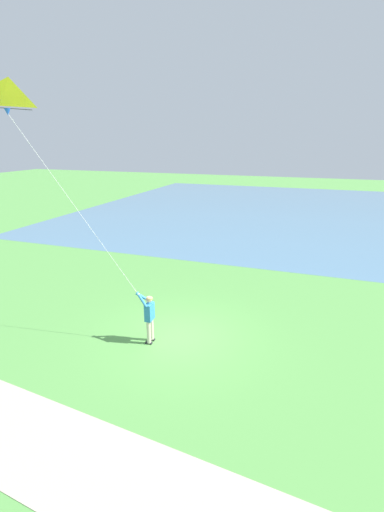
{
  "coord_description": "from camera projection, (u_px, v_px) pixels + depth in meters",
  "views": [
    {
      "loc": [
        10.57,
        4.23,
        6.7
      ],
      "look_at": [
        0.34,
        0.6,
        3.19
      ],
      "focal_mm": 25.34,
      "sensor_mm": 36.0,
      "label": 1
    }
  ],
  "objects": [
    {
      "name": "ground_plane",
      "position": [
        179.0,
        336.0,
        12.89
      ],
      "size": [
        120.0,
        120.0,
        0.0
      ],
      "primitive_type": "plane",
      "color": "#569947"
    },
    {
      "name": "lake_water",
      "position": [
        316.0,
        212.0,
        34.94
      ],
      "size": [
        36.0,
        44.0,
        0.01
      ],
      "primitive_type": "cube",
      "color": "teal",
      "rests_on": "ground"
    },
    {
      "name": "walkway_path",
      "position": [
        164.0,
        503.0,
        6.98
      ],
      "size": [
        5.67,
        32.08,
        0.02
      ],
      "primitive_type": "cube",
      "rotation": [
        0.0,
        0.0,
        -0.1
      ],
      "color": "#B7AD99",
      "rests_on": "ground"
    },
    {
      "name": "person_kite_flyer",
      "position": [
        149.0,
        315.0,
        12.21
      ],
      "size": [
        0.52,
        0.62,
        1.83
      ],
      "color": "#232328",
      "rests_on": "ground"
    },
    {
      "name": "flying_kite",
      "position": [
        11.0,
        97.0,
        11.26
      ],
      "size": [
        1.94,
        4.57,
        6.7
      ],
      "color": "yellow"
    }
  ]
}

